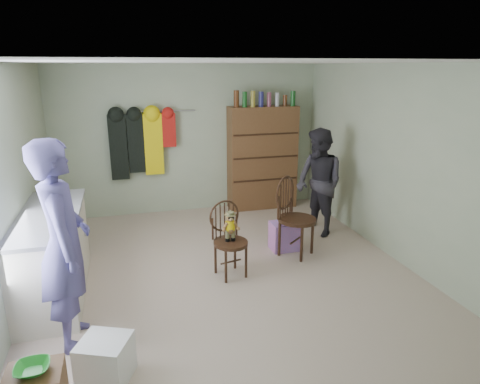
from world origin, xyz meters
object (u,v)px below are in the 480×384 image
object	(u,v)px
chair_far	(293,213)
dresser	(262,157)
chair_front	(229,234)
counter	(53,254)

from	to	relation	value
chair_far	dresser	xyz separation A→B (m)	(0.25, 2.04, 0.34)
chair_front	chair_far	world-z (taller)	chair_far
counter	chair_front	bearing A→B (deg)	-2.70
counter	chair_far	xyz separation A→B (m)	(2.95, 0.26, 0.11)
counter	dresser	distance (m)	3.96
chair_front	chair_far	bearing A→B (deg)	6.64
chair_front	chair_far	size ratio (longest dim) A/B	0.85
chair_front	counter	bearing A→B (deg)	164.07
chair_far	counter	bearing A→B (deg)	145.06
chair_front	chair_far	distance (m)	1.03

